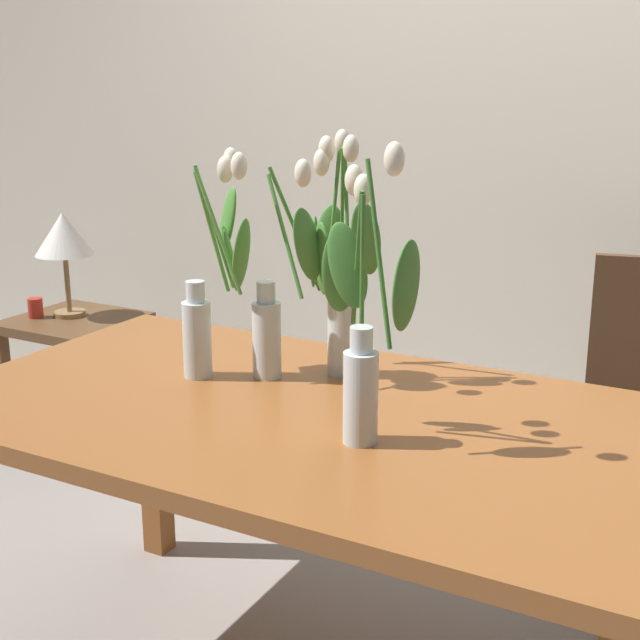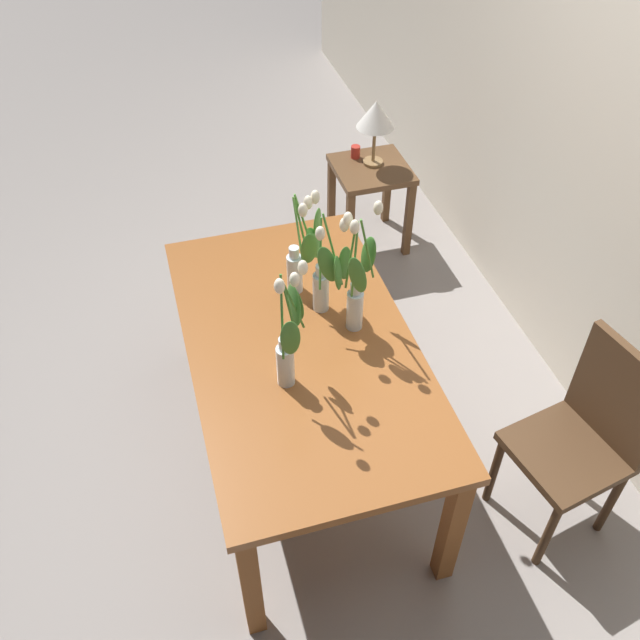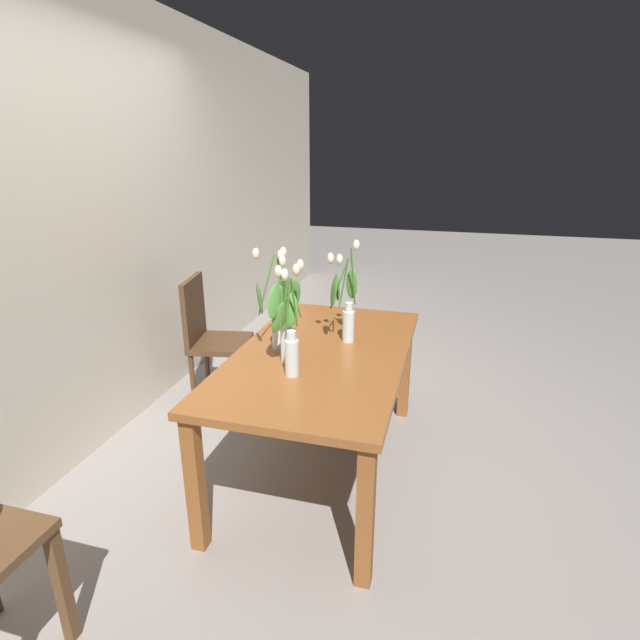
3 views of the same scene
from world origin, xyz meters
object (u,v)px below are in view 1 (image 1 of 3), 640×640
at_px(dining_table, 302,447).
at_px(side_table, 75,348).
at_px(tulip_vase_3, 362,335).
at_px(table_lamp, 64,237).
at_px(pillar_candle, 35,308).
at_px(tulip_vase_0, 281,304).
at_px(tulip_vase_2, 212,291).
at_px(tulip_vase_1, 341,288).

bearing_deg(dining_table, side_table, 150.61).
bearing_deg(tulip_vase_3, table_lamp, 151.00).
bearing_deg(table_lamp, tulip_vase_3, -29.00).
height_order(tulip_vase_3, pillar_candle, tulip_vase_3).
height_order(table_lamp, pillar_candle, table_lamp).
bearing_deg(dining_table, tulip_vase_3, -25.68).
height_order(side_table, pillar_candle, pillar_candle).
distance_m(table_lamp, pillar_candle, 0.30).
bearing_deg(pillar_candle, tulip_vase_0, -23.11).
distance_m(tulip_vase_0, pillar_candle, 1.64).
distance_m(tulip_vase_3, pillar_candle, 2.02).
bearing_deg(tulip_vase_2, tulip_vase_3, -20.47).
xyz_separation_m(dining_table, tulip_vase_2, (-0.29, 0.09, 0.30)).
bearing_deg(tulip_vase_2, table_lamp, 148.04).
distance_m(tulip_vase_2, pillar_candle, 1.53).
bearing_deg(side_table, tulip_vase_0, -27.15).
xyz_separation_m(side_table, pillar_candle, (-0.13, -0.06, 0.16)).
xyz_separation_m(side_table, table_lamp, (-0.04, 0.02, 0.42)).
height_order(dining_table, tulip_vase_2, tulip_vase_2).
bearing_deg(tulip_vase_3, side_table, 151.00).
bearing_deg(tulip_vase_0, tulip_vase_2, -159.38).
relative_size(tulip_vase_3, pillar_candle, 7.62).
relative_size(tulip_vase_0, tulip_vase_2, 1.00).
distance_m(tulip_vase_2, tulip_vase_3, 0.50).
xyz_separation_m(dining_table, pillar_candle, (-1.61, 0.77, -0.06)).
distance_m(tulip_vase_0, side_table, 1.59).
relative_size(tulip_vase_0, side_table, 0.96).
relative_size(tulip_vase_2, tulip_vase_3, 0.93).
bearing_deg(tulip_vase_0, side_table, 152.85).
distance_m(dining_table, pillar_candle, 1.79).
bearing_deg(pillar_candle, side_table, 24.74).
bearing_deg(tulip_vase_2, tulip_vase_0, 20.62).
bearing_deg(side_table, tulip_vase_3, -29.00).
xyz_separation_m(dining_table, tulip_vase_1, (-0.03, 0.24, 0.30)).
relative_size(dining_table, tulip_vase_0, 3.02).
relative_size(tulip_vase_2, pillar_candle, 7.05).
height_order(dining_table, tulip_vase_0, tulip_vase_0).
bearing_deg(side_table, dining_table, -29.39).
distance_m(tulip_vase_3, table_lamp, 1.95).
relative_size(side_table, table_lamp, 1.38).
height_order(tulip_vase_1, pillar_candle, tulip_vase_1).
height_order(tulip_vase_2, tulip_vase_3, tulip_vase_3).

